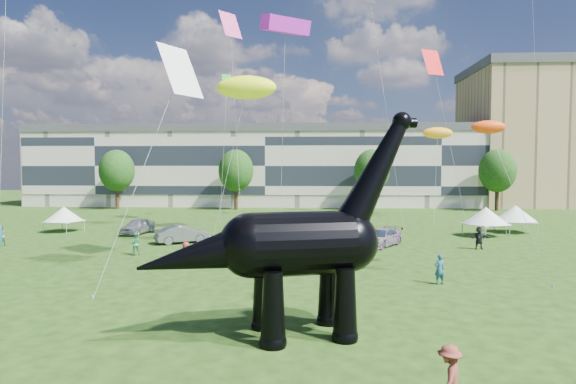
{
  "coord_description": "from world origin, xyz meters",
  "views": [
    {
      "loc": [
        -0.81,
        -17.75,
        6.35
      ],
      "look_at": [
        -2.07,
        8.0,
        5.0
      ],
      "focal_mm": 30.0,
      "sensor_mm": 36.0,
      "label": 1
    }
  ],
  "objects": [
    {
      "name": "ground",
      "position": [
        0.0,
        0.0,
        0.0
      ],
      "size": [
        220.0,
        220.0,
        0.0
      ],
      "primitive_type": "plane",
      "color": "#16330C",
      "rests_on": "ground"
    },
    {
      "name": "terrace_row",
      "position": [
        -8.0,
        62.0,
        6.0
      ],
      "size": [
        78.0,
        11.0,
        12.0
      ],
      "primitive_type": "cube",
      "color": "beige",
      "rests_on": "ground"
    },
    {
      "name": "apartment_block",
      "position": [
        40.0,
        65.0,
        11.0
      ],
      "size": [
        28.0,
        18.0,
        22.0
      ],
      "primitive_type": "cube",
      "color": "tan",
      "rests_on": "ground"
    },
    {
      "name": "tree_far_left",
      "position": [
        -30.0,
        53.0,
        6.29
      ],
      "size": [
        5.2,
        5.2,
        9.44
      ],
      "color": "#382314",
      "rests_on": "ground"
    },
    {
      "name": "tree_mid_left",
      "position": [
        -12.0,
        53.0,
        6.29
      ],
      "size": [
        5.2,
        5.2,
        9.44
      ],
      "color": "#382314",
      "rests_on": "ground"
    },
    {
      "name": "tree_mid_right",
      "position": [
        8.0,
        53.0,
        6.29
      ],
      "size": [
        5.2,
        5.2,
        9.44
      ],
      "color": "#382314",
      "rests_on": "ground"
    },
    {
      "name": "tree_far_right",
      "position": [
        26.0,
        53.0,
        6.29
      ],
      "size": [
        5.2,
        5.2,
        9.44
      ],
      "color": "#382314",
      "rests_on": "ground"
    },
    {
      "name": "dinosaur_sculpture",
      "position": [
        -1.58,
        0.06,
        3.33
      ],
      "size": [
        10.76,
        4.43,
        8.82
      ],
      "rotation": [
        0.0,
        0.0,
        0.27
      ],
      "color": "black",
      "rests_on": "ground"
    },
    {
      "name": "car_silver",
      "position": [
        -17.25,
        26.72,
        0.74
      ],
      "size": [
        2.47,
        4.58,
        1.48
      ],
      "primitive_type": "imported",
      "rotation": [
        0.0,
        0.0,
        -0.17
      ],
      "color": "silver",
      "rests_on": "ground"
    },
    {
      "name": "car_grey",
      "position": [
        -11.56,
        21.61,
        0.73
      ],
      "size": [
        4.62,
        3.56,
        1.46
      ],
      "primitive_type": "imported",
      "rotation": [
        0.0,
        0.0,
        2.09
      ],
      "color": "slate",
      "rests_on": "ground"
    },
    {
      "name": "car_white",
      "position": [
        0.47,
        22.73,
        0.7
      ],
      "size": [
        5.54,
        4.53,
        1.4
      ],
      "primitive_type": "imported",
      "rotation": [
        0.0,
        0.0,
        1.05
      ],
      "color": "silver",
      "rests_on": "ground"
    },
    {
      "name": "car_dark",
      "position": [
        4.76,
        20.77,
        0.69
      ],
      "size": [
        4.29,
        5.0,
        1.38
      ],
      "primitive_type": "imported",
      "rotation": [
        0.0,
        0.0,
        -0.61
      ],
      "color": "#595960",
      "rests_on": "ground"
    },
    {
      "name": "gazebo_near",
      "position": [
        15.13,
        26.84,
        1.88
      ],
      "size": [
        5.11,
        5.11,
        2.68
      ],
      "rotation": [
        0.0,
        0.0,
        0.43
      ],
      "color": "white",
      "rests_on": "ground"
    },
    {
      "name": "gazebo_far",
      "position": [
        18.88,
        29.52,
        1.86
      ],
      "size": [
        3.86,
        3.86,
        2.65
      ],
      "rotation": [
        0.0,
        0.0,
        0.02
      ],
      "color": "white",
      "rests_on": "ground"
    },
    {
      "name": "gazebo_left",
      "position": [
        -25.02,
        27.95,
        1.73
      ],
      "size": [
        4.14,
        4.14,
        2.46
      ],
      "rotation": [
        0.0,
        0.0,
        -0.19
      ],
      "color": "white",
      "rests_on": "ground"
    },
    {
      "name": "visitors",
      "position": [
        -3.19,
        15.33,
        0.85
      ],
      "size": [
        46.25,
        39.62,
        1.77
      ],
      "color": "#378952",
      "rests_on": "ground"
    },
    {
      "name": "kites",
      "position": [
        1.29,
        27.2,
        19.35
      ],
      "size": [
        60.04,
        45.11,
        29.85
      ],
      "color": "#F91012",
      "rests_on": "ground"
    }
  ]
}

